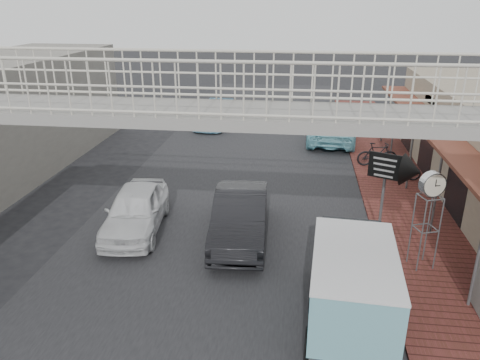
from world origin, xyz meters
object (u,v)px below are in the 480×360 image
(angkot_curb, at_px, (332,128))
(street_clock, at_px, (432,189))
(angkot_far, at_px, (214,115))
(motorcycle_far, at_px, (377,154))
(angkot_van, at_px, (353,277))
(white_hatchback, at_px, (136,210))
(dark_sedan, at_px, (240,216))
(arrow_sign, at_px, (408,171))
(motorcycle_near, at_px, (399,169))

(angkot_curb, height_order, street_clock, street_clock)
(angkot_far, bearing_deg, street_clock, -57.65)
(motorcycle_far, xyz_separation_m, street_clock, (0.04, -8.88, 1.87))
(angkot_curb, distance_m, angkot_van, 16.00)
(white_hatchback, xyz_separation_m, motorcycle_far, (9.05, 7.57, -0.09))
(motorcycle_far, bearing_deg, dark_sedan, 136.78)
(white_hatchback, relative_size, dark_sedan, 0.91)
(angkot_far, height_order, arrow_sign, arrow_sign)
(angkot_van, relative_size, arrow_sign, 1.53)
(angkot_far, relative_size, motorcycle_far, 2.47)
(motorcycle_near, bearing_deg, motorcycle_far, 29.78)
(motorcycle_far, distance_m, street_clock, 9.08)
(dark_sedan, bearing_deg, angkot_curb, 69.74)
(motorcycle_far, bearing_deg, angkot_van, 161.13)
(white_hatchback, bearing_deg, motorcycle_near, 24.94)
(angkot_far, distance_m, motorcycle_near, 12.85)
(dark_sedan, xyz_separation_m, angkot_curb, (3.60, 11.96, -0.04))
(street_clock, bearing_deg, motorcycle_far, 70.99)
(dark_sedan, bearing_deg, motorcycle_far, 51.28)
(angkot_van, xyz_separation_m, street_clock, (2.30, 2.87, 1.20))
(motorcycle_far, bearing_deg, white_hatchback, 121.91)
(angkot_curb, height_order, angkot_van, angkot_van)
(dark_sedan, relative_size, angkot_curb, 0.89)
(angkot_van, distance_m, motorcycle_near, 10.54)
(angkot_curb, relative_size, motorcycle_far, 2.89)
(angkot_van, xyz_separation_m, motorcycle_far, (2.25, 11.75, -0.67))
(white_hatchback, relative_size, motorcycle_far, 2.35)
(angkot_curb, xyz_separation_m, street_clock, (1.89, -13.12, 1.78))
(angkot_far, xyz_separation_m, angkot_van, (6.73, -18.53, 0.66))
(white_hatchback, xyz_separation_m, angkot_van, (6.79, -4.18, 0.58))
(motorcycle_far, relative_size, street_clock, 0.64)
(angkot_far, bearing_deg, motorcycle_far, -34.64)
(arrow_sign, bearing_deg, white_hatchback, -152.54)
(angkot_van, bearing_deg, motorcycle_far, 82.61)
(angkot_far, relative_size, arrow_sign, 1.62)
(angkot_far, height_order, motorcycle_near, angkot_far)
(motorcycle_near, bearing_deg, arrow_sign, 176.97)
(dark_sedan, xyz_separation_m, arrow_sign, (5.23, 0.57, 1.61))
(angkot_far, bearing_deg, angkot_van, -67.64)
(angkot_van, height_order, street_clock, street_clock)
(white_hatchback, bearing_deg, dark_sedan, -8.70)
(white_hatchback, height_order, angkot_curb, angkot_curb)
(angkot_curb, bearing_deg, angkot_van, 93.60)
(street_clock, bearing_deg, angkot_curb, 78.93)
(motorcycle_far, distance_m, arrow_sign, 7.37)
(angkot_far, bearing_deg, motorcycle_near, -38.64)
(motorcycle_near, xyz_separation_m, motorcycle_far, (-0.71, 1.66, 0.09))
(angkot_curb, xyz_separation_m, motorcycle_near, (2.56, -5.90, -0.18))
(white_hatchback, relative_size, angkot_van, 1.01)
(dark_sedan, bearing_deg, motorcycle_near, 41.04)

